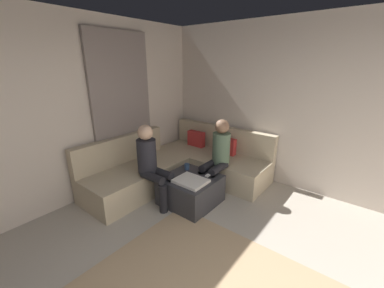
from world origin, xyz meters
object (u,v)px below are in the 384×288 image
Objects in this scene: coffee_mug at (187,167)px; game_remote at (209,175)px; ottoman at (191,190)px; person_on_couch_back at (218,154)px; sectional_couch at (181,166)px; person_on_couch_side at (152,162)px.

game_remote is (0.40, 0.04, -0.04)m from coffee_mug.
coffee_mug is (-0.22, 0.18, 0.26)m from ottoman.
coffee_mug is 0.52m from person_on_couch_back.
sectional_couch is 0.76m from ottoman.
person_on_couch_back and person_on_couch_side have the same top height.
ottoman is at bearing -129.29° from game_remote.
person_on_couch_side is (-0.45, -0.34, 0.45)m from ottoman.
person_on_couch_side is at bearing -142.79° from ottoman.
person_on_couch_back is (0.13, 0.52, 0.45)m from ottoman.
person_on_couch_side reaches higher than coffee_mug.
sectional_couch is 0.82m from person_on_couch_back.
sectional_couch is at bearing 142.02° from ottoman.
ottoman is 0.70m from person_on_couch_back.
sectional_couch is 0.83m from game_remote.
sectional_couch reaches higher than ottoman.
person_on_couch_back is (-0.05, 0.30, 0.23)m from game_remote.
coffee_mug reaches higher than ottoman.
coffee_mug is (0.38, -0.29, 0.19)m from sectional_couch.
sectional_couch is at bearing -169.65° from person_on_couch_side.
person_on_couch_back is at bearing 44.34° from coffee_mug.
person_on_couch_side reaches higher than ottoman.
game_remote is 0.12× the size of person_on_couch_back.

